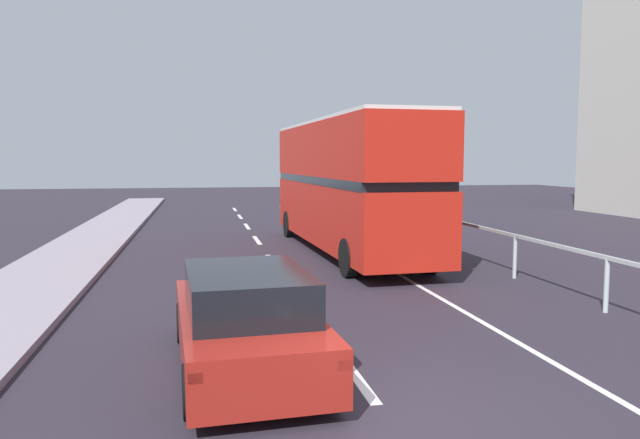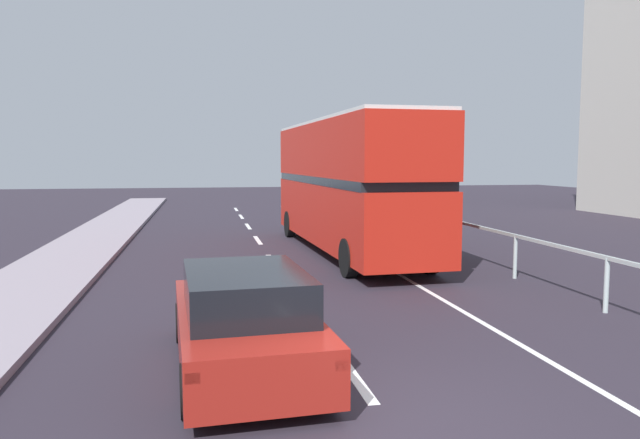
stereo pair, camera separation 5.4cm
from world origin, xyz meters
name	(u,v)px [view 2 (the right image)]	position (x,y,z in m)	size (l,w,h in m)	color
ground_plane	(382,420)	(0.00, 0.00, -0.05)	(75.96, 120.00, 0.10)	#2A242F
lane_paint_markings	(348,272)	(1.77, 8.86, 0.00)	(3.14, 46.00, 0.01)	silver
bridge_side_railing	(484,234)	(5.70, 9.00, 0.91)	(0.10, 42.00, 1.12)	#A9B7B7
double_decker_bus_red	(347,182)	(2.58, 12.33, 2.27)	(2.86, 11.42, 4.23)	red
hatchback_car_near	(244,321)	(-1.46, 1.89, 0.70)	(2.07, 4.53, 1.46)	maroon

